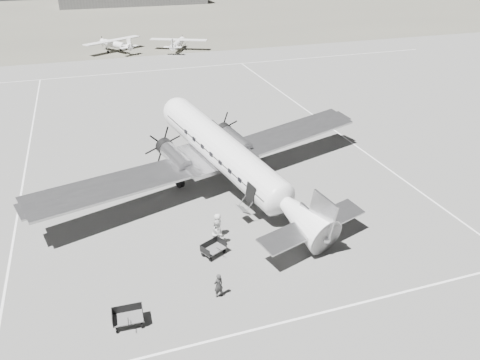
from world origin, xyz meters
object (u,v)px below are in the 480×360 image
light_plane_left (115,45)px  ground_crew (218,285)px  dc3_airliner (232,161)px  passenger (218,225)px  baggage_cart_far (128,318)px  light_plane_right (178,44)px  baggage_cart_near (214,249)px  ramp_agent (218,233)px

light_plane_left → ground_crew: bearing=-121.4°
dc3_airliner → passenger: (-2.65, -5.23, -2.01)m
light_plane_left → baggage_cart_far: 66.67m
dc3_airliner → passenger: bearing=-135.1°
light_plane_left → light_plane_right: light_plane_left is taller
baggage_cart_near → ground_crew: bearing=-127.9°
ground_crew → ramp_agent: size_ratio=0.80×
baggage_cart_far → ground_crew: 5.09m
ground_crew → light_plane_left: bearing=-104.7°
dc3_airliner → baggage_cart_near: (-3.50, -7.21, -2.41)m
dc3_airliner → baggage_cart_near: dc3_airliner is taller
dc3_airliner → ground_crew: dc3_airliner is taller
baggage_cart_far → passenger: 9.25m
baggage_cart_far → ground_crew: size_ratio=1.08×
ramp_agent → baggage_cart_near: bearing=-179.6°
dc3_airliner → ramp_agent: size_ratio=15.60×
passenger → light_plane_right: bearing=5.0°
ramp_agent → baggage_cart_far: bearing=161.0°
ground_crew → ramp_agent: (1.32, 4.75, 0.19)m
light_plane_right → baggage_cart_far: light_plane_right is taller
light_plane_right → baggage_cart_far: size_ratio=6.11×
baggage_cart_far → passenger: (6.67, 6.40, 0.37)m
passenger → light_plane_left: bearing=15.5°
light_plane_left → ramp_agent: bearing=-120.2°
ground_crew → dc3_airliner: bearing=-125.7°
baggage_cart_near → light_plane_right: bearing=53.9°
baggage_cart_far → ramp_agent: 8.33m
light_plane_right → baggage_cart_near: (-10.24, -59.96, -0.61)m
light_plane_right → passenger: bearing=-73.9°
baggage_cart_near → baggage_cart_far: size_ratio=0.94×
baggage_cart_near → ground_crew: ground_crew is taller
dc3_airliner → light_plane_left: 55.00m
light_plane_left → ramp_agent: (1.07, -61.10, -0.19)m
light_plane_left → baggage_cart_far: (-5.29, -66.46, -0.68)m
light_plane_right → baggage_cart_near: size_ratio=6.51×
light_plane_right → baggage_cart_near: light_plane_right is taller
baggage_cart_near → ramp_agent: (0.55, 0.94, 0.52)m
dc3_airliner → light_plane_left: dc3_airliner is taller
dc3_airliner → baggage_cart_far: bearing=-147.0°
light_plane_left → light_plane_right: size_ratio=1.09×
baggage_cart_far → ramp_agent: bearing=42.5°
light_plane_left → baggage_cart_far: light_plane_left is taller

